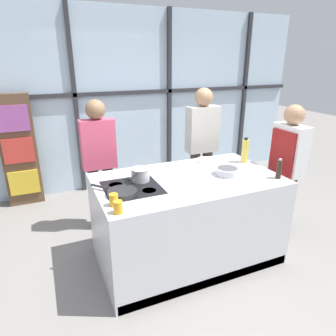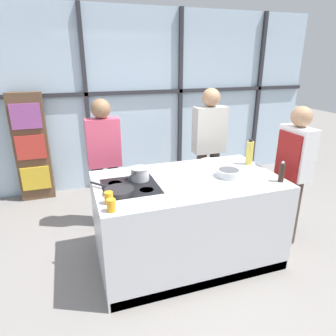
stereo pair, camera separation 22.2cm
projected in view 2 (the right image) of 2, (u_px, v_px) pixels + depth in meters
The scene contains 15 objects.
ground_plane at pixel (186, 256), 3.31m from camera, with size 18.00×18.00×0.00m, color gray.
back_window_wall at pixel (135, 101), 4.87m from camera, with size 6.40×0.10×2.80m.
bookshelf at pixel (32, 148), 4.42m from camera, with size 0.47×0.19×1.61m.
demo_island at pixel (187, 219), 3.15m from camera, with size 1.85×1.07×0.92m.
chef at pixel (293, 168), 3.35m from camera, with size 0.22×0.42×1.59m.
spectator_far_left at pixel (104, 156), 3.64m from camera, with size 0.40×0.23×1.62m.
spectator_center_left at pixel (209, 143), 4.04m from camera, with size 0.43×0.24×1.70m.
frying_pan at pixel (119, 191), 2.66m from camera, with size 0.36×0.40×0.04m.
saucepan at pixel (140, 173), 2.94m from camera, with size 0.26×0.29×0.13m.
white_plate at pixel (210, 161), 3.48m from camera, with size 0.24×0.24×0.01m, color white.
mixing_bowl at pixel (229, 173), 3.04m from camera, with size 0.25×0.25×0.07m.
oil_bottle at pixel (250, 153), 3.36m from camera, with size 0.08×0.08×0.29m.
pepper_grinder at pixel (282, 172), 2.89m from camera, with size 0.05×0.05×0.21m.
juice_glass_near at pixel (111, 205), 2.34m from camera, with size 0.07×0.07×0.10m, color orange.
juice_glass_far at pixel (109, 198), 2.47m from camera, with size 0.07×0.07×0.10m, color orange.
Camera 2 is at (-1.07, -2.56, 2.05)m, focal length 32.00 mm.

